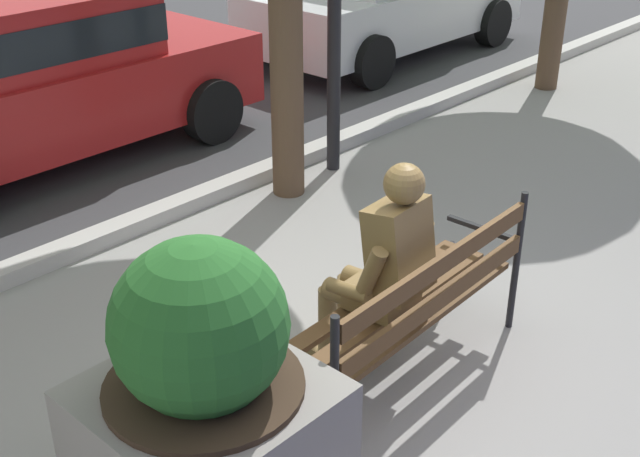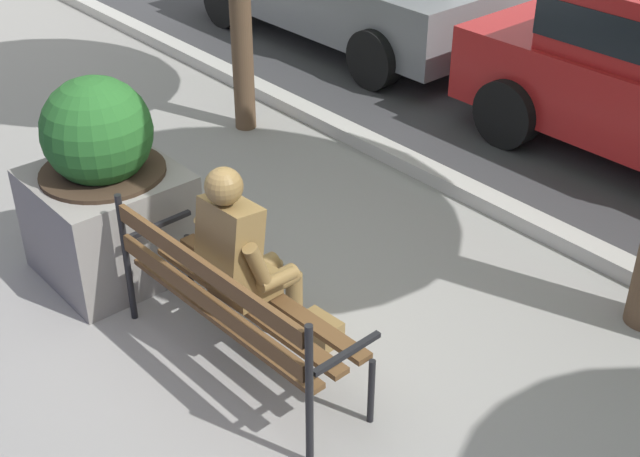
# 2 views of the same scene
# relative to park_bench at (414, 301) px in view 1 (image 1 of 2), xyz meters

# --- Properties ---
(ground_plane) EXTENTS (80.00, 80.00, 0.00)m
(ground_plane) POSITION_rel_park_bench_xyz_m (-0.04, -0.14, -0.54)
(ground_plane) COLOR gray
(curb_stone) EXTENTS (60.00, 0.20, 0.12)m
(curb_stone) POSITION_rel_park_bench_xyz_m (-0.04, 2.76, -0.48)
(curb_stone) COLOR #B2AFA8
(curb_stone) RESTS_ON ground
(park_bench) EXTENTS (1.82, 0.60, 0.95)m
(park_bench) POSITION_rel_park_bench_xyz_m (0.00, 0.00, 0.00)
(park_bench) COLOR brown
(park_bench) RESTS_ON ground
(bronze_statue_seated) EXTENTS (0.62, 0.79, 1.37)m
(bronze_statue_seated) POSITION_rel_park_bench_xyz_m (-0.06, 0.21, 0.12)
(bronze_statue_seated) COLOR olive
(bronze_statue_seated) RESTS_ON ground
(concrete_planter) EXTENTS (0.96, 0.96, 1.48)m
(concrete_planter) POSITION_rel_park_bench_xyz_m (-1.47, 0.01, 0.11)
(concrete_planter) COLOR gray
(concrete_planter) RESTS_ON ground
(parked_car_red) EXTENTS (4.12, 1.95, 1.56)m
(parked_car_red) POSITION_rel_park_bench_xyz_m (0.34, 4.63, 0.30)
(parked_car_red) COLOR #B21E1E
(parked_car_red) RESTS_ON ground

